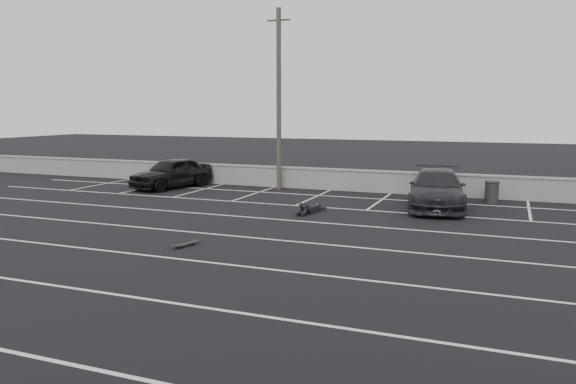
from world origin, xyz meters
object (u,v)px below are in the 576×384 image
at_px(car_right, 437,189).
at_px(utility_pole, 279,99).
at_px(trash_bin, 492,192).
at_px(skateboard, 185,244).
at_px(person, 312,206).
at_px(car_left, 171,173).

height_order(car_right, utility_pole, utility_pole).
height_order(trash_bin, skateboard, trash_bin).
bearing_deg(skateboard, car_right, 75.45).
height_order(trash_bin, person, trash_bin).
relative_size(car_right, trash_bin, 5.60).
bearing_deg(person, car_left, 161.54).
height_order(car_left, person, car_left).
relative_size(car_left, skateboard, 5.87).
xyz_separation_m(person, skateboard, (-1.58, -6.74, -0.16)).
xyz_separation_m(utility_pole, skateboard, (2.00, -11.96, -4.37)).
bearing_deg(car_left, trash_bin, 18.45).
relative_size(trash_bin, person, 0.40).
xyz_separation_m(car_left, skateboard, (7.30, -10.44, -0.70)).
bearing_deg(utility_pole, skateboard, -80.48).
bearing_deg(utility_pole, car_left, -164.08).
distance_m(utility_pole, skateboard, 12.89).
bearing_deg(trash_bin, utility_pole, 176.79).
bearing_deg(car_right, trash_bin, 37.86).
bearing_deg(car_left, person, -7.74).
relative_size(car_right, skateboard, 6.89).
bearing_deg(trash_bin, person, -144.19).
relative_size(trash_bin, skateboard, 1.23).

